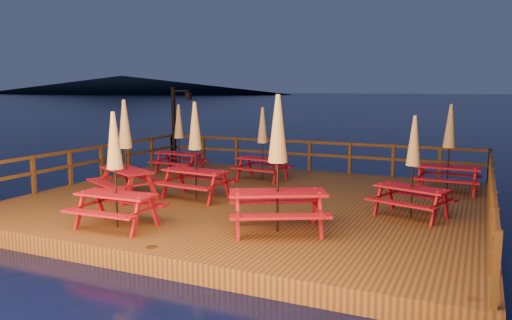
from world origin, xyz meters
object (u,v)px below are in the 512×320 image
(picnic_table_1, at_px, (126,148))
(picnic_table_2, at_px, (263,142))
(picnic_table_0, at_px, (278,162))
(lamp_post, at_px, (177,118))

(picnic_table_1, xyz_separation_m, picnic_table_2, (2.27, 4.00, -0.16))
(picnic_table_0, xyz_separation_m, picnic_table_2, (-2.65, 5.28, -0.26))
(picnic_table_2, bearing_deg, picnic_table_1, -111.61)
(picnic_table_0, bearing_deg, picnic_table_1, 138.26)
(lamp_post, distance_m, picnic_table_2, 4.96)
(lamp_post, bearing_deg, picnic_table_0, -45.17)
(lamp_post, height_order, picnic_table_1, lamp_post)
(lamp_post, relative_size, picnic_table_0, 1.05)
(picnic_table_1, bearing_deg, lamp_post, 137.12)
(picnic_table_0, distance_m, picnic_table_2, 5.91)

